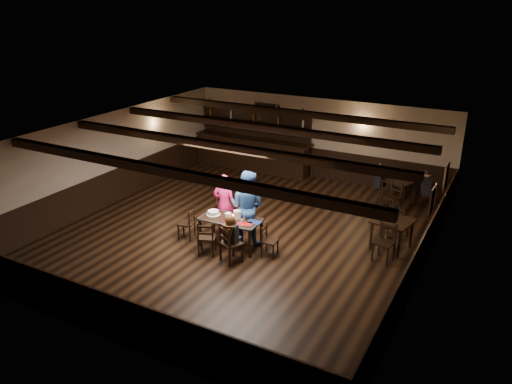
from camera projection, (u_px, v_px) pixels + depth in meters
The scene contains 25 objects.
ground at pixel (245, 232), 13.08m from camera, with size 10.00×10.00×0.00m, color black.
room_shell at pixel (245, 169), 12.47m from camera, with size 9.02×10.02×2.71m.
dining_table at pixel (231, 222), 12.12m from camera, with size 1.52×0.81×0.75m.
chair_near_left at pixel (206, 236), 11.76m from camera, with size 0.52×0.51×0.87m.
chair_near_right at pixel (228, 241), 11.40m from camera, with size 0.58×0.57×0.95m.
chair_end_left at pixel (189, 221), 12.60m from camera, with size 0.44×0.46×0.82m.
chair_end_right at pixel (267, 238), 11.78m from camera, with size 0.38×0.39×0.77m.
chair_far_pushed at pixel (225, 201), 13.56m from camera, with size 0.65×0.65×1.02m.
woman_pink at pixel (224, 204), 12.77m from camera, with size 0.59×0.39×1.61m, color #EA2D7D.
man_blue at pixel (247, 207), 12.30m from camera, with size 0.91×0.71×1.87m, color navy.
seated_person at pixel (231, 231), 11.34m from camera, with size 0.31×0.46×0.75m.
cake at pixel (213, 213), 12.29m from camera, with size 0.34×0.34×0.11m.
plate_stack_a at pixel (228, 216), 12.06m from camera, with size 0.15×0.15×0.14m, color white.
plate_stack_b at pixel (237, 214), 12.05m from camera, with size 0.18×0.18×0.21m, color white.
tea_light at pixel (233, 216), 12.17m from camera, with size 0.05×0.05×0.06m.
salt_shaker at pixel (242, 221), 11.83m from camera, with size 0.04×0.04×0.10m, color silver.
pepper_shaker at pixel (244, 222), 11.79m from camera, with size 0.03×0.03×0.08m, color #A5A8AD.
drink_glass at pixel (244, 216), 12.07m from camera, with size 0.07×0.07×0.10m, color silver.
menu_red at pixel (245, 224), 11.81m from camera, with size 0.34×0.24×0.00m, color maroon.
menu_blue at pixel (254, 222), 11.90m from camera, with size 0.34×0.24×0.00m, color #102351.
bar_counter at pixel (253, 149), 17.72m from camera, with size 4.44×0.70×2.20m.
back_table_a at pixel (393, 224), 12.03m from camera, with size 1.01×1.01×0.75m.
back_table_b at pixel (399, 183), 14.67m from camera, with size 1.08×1.08×0.75m.
bg_patron_left at pixel (381, 175), 14.79m from camera, with size 0.29×0.39×0.72m.
bg_patron_right at pixel (427, 182), 14.20m from camera, with size 0.34×0.42×0.76m.
Camera 1 is at (5.88, -10.23, 5.75)m, focal length 35.00 mm.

